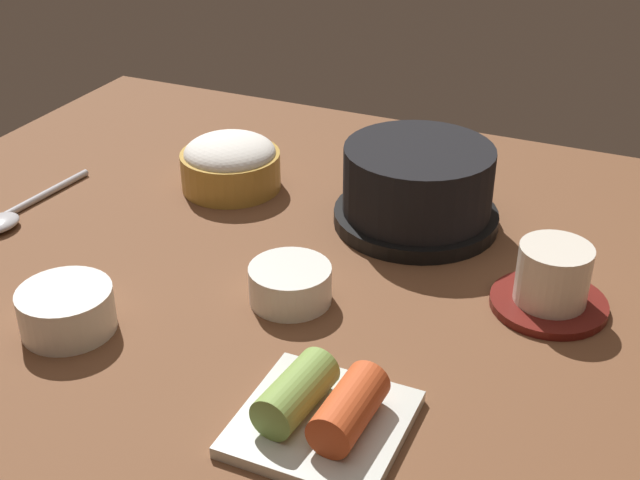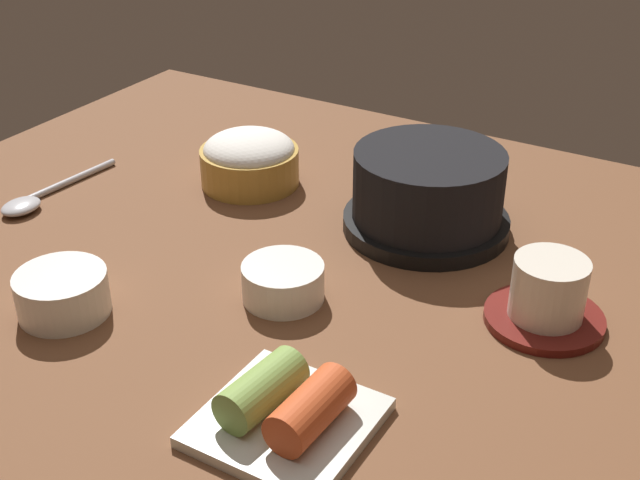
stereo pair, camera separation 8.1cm
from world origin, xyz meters
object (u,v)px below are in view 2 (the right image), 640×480
object	(u,v)px
side_bowl_near	(62,292)
banchan_cup_center	(283,281)
stone_pot	(428,191)
tea_cup_with_saucer	(547,296)
spoon	(35,199)
kimchi_plate	(286,410)
rice_bowl	(249,159)

from	to	relation	value
side_bowl_near	banchan_cup_center	bearing A→B (deg)	37.33
stone_pot	tea_cup_with_saucer	xyz separation A→B (cm)	(16.13, -10.35, -1.65)
tea_cup_with_saucer	banchan_cup_center	world-z (taller)	tea_cup_with_saucer
tea_cup_with_saucer	side_bowl_near	xyz separation A→B (cm)	(-37.67, -20.44, -0.68)
stone_pot	spoon	bearing A→B (deg)	-157.11
stone_pot	banchan_cup_center	size ratio (longest dim) A/B	2.31
stone_pot	kimchi_plate	bearing A→B (deg)	-83.44
rice_bowl	banchan_cup_center	world-z (taller)	rice_bowl
stone_pot	banchan_cup_center	distance (cm)	19.87
rice_bowl	banchan_cup_center	distance (cm)	24.92
tea_cup_with_saucer	kimchi_plate	xyz separation A→B (cm)	(-12.30, -23.03, -1.09)
banchan_cup_center	spoon	bearing A→B (deg)	176.89
spoon	rice_bowl	bearing A→B (deg)	43.27
stone_pot	tea_cup_with_saucer	size ratio (longest dim) A/B	1.66
tea_cup_with_saucer	kimchi_plate	world-z (taller)	tea_cup_with_saucer
stone_pot	side_bowl_near	bearing A→B (deg)	-124.96
stone_pot	banchan_cup_center	xyz separation A→B (cm)	(-5.83, -18.82, -2.57)
stone_pot	banchan_cup_center	bearing A→B (deg)	-107.21
rice_bowl	kimchi_plate	bearing A→B (deg)	-51.59
stone_pot	spoon	world-z (taller)	stone_pot
tea_cup_with_saucer	spoon	distance (cm)	56.71
banchan_cup_center	kimchi_plate	size ratio (longest dim) A/B	0.63
banchan_cup_center	side_bowl_near	xyz separation A→B (cm)	(-15.70, -11.98, 0.25)
banchan_cup_center	side_bowl_near	bearing A→B (deg)	-142.67
spoon	kimchi_plate	bearing A→B (deg)	-20.48
rice_bowl	side_bowl_near	size ratio (longest dim) A/B	1.40
tea_cup_with_saucer	banchan_cup_center	bearing A→B (deg)	-158.93
stone_pot	rice_bowl	world-z (taller)	stone_pot
banchan_cup_center	kimchi_plate	world-z (taller)	kimchi_plate
banchan_cup_center	side_bowl_near	size ratio (longest dim) A/B	0.92
stone_pot	tea_cup_with_saucer	bearing A→B (deg)	-32.69
stone_pot	rice_bowl	size ratio (longest dim) A/B	1.53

